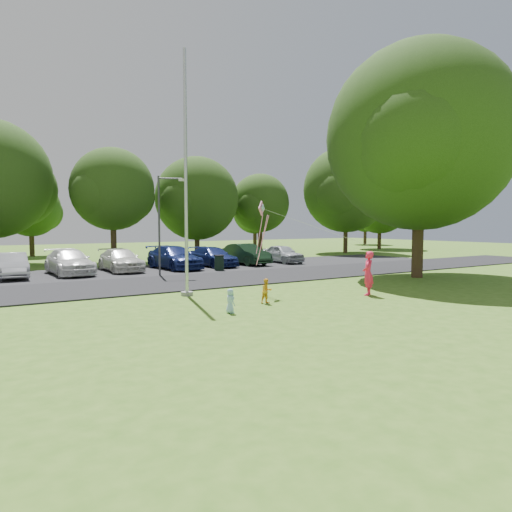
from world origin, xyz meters
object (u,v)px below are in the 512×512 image
trash_can (219,263)px  child_yellow (267,291)px  big_tree (420,142)px  kite (263,219)px  child_blue (230,301)px  street_lamp (163,216)px  woman (368,273)px  flagpole (186,195)px

trash_can → child_yellow: (-4.04, -11.34, -0.04)m
child_yellow → big_tree: bearing=12.7°
trash_can → kite: (-2.89, -9.40, 2.66)m
child_blue → street_lamp: bearing=-13.2°
street_lamp → trash_can: street_lamp is taller
street_lamp → woman: street_lamp is taller
street_lamp → kite: bearing=-60.4°
big_tree → woman: size_ratio=6.96×
flagpole → child_blue: bearing=-94.5°
kite → trash_can: bearing=37.6°
flagpole → kite: bearing=-25.9°
child_yellow → child_blue: bearing=-154.8°
flagpole → street_lamp: bearing=76.1°
child_blue → trash_can: bearing=-29.2°
child_blue → kite: bearing=-51.0°
child_blue → kite: kite is taller
big_tree → child_blue: (-13.74, -3.27, -7.01)m
flagpole → child_yellow: 5.28m
big_tree → trash_can: bearing=130.3°
trash_can → child_blue: bearing=-116.5°
trash_can → child_blue: trash_can is taller
flagpole → big_tree: 13.83m
woman → kite: bearing=-73.0°
street_lamp → kite: 8.67m
flagpole → kite: flagpole is taller
big_tree → woman: big_tree is taller
flagpole → big_tree: bearing=-4.2°
trash_can → child_blue: size_ratio=1.23×
trash_can → street_lamp: bearing=-168.7°
street_lamp → big_tree: bearing=-12.8°
woman → child_blue: woman is taller
street_lamp → child_blue: bearing=-78.1°
street_lamp → child_yellow: bearing=-67.9°
child_blue → woman: bearing=-90.4°
woman → child_blue: 6.75m
trash_can → child_yellow: bearing=-109.6°
kite → woman: bearing=-71.8°
trash_can → woman: size_ratio=0.55×
trash_can → big_tree: size_ratio=0.08×
flagpole → woman: flagpole is taller
kite → flagpole: bearing=118.8°
trash_can → woman: woman is taller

